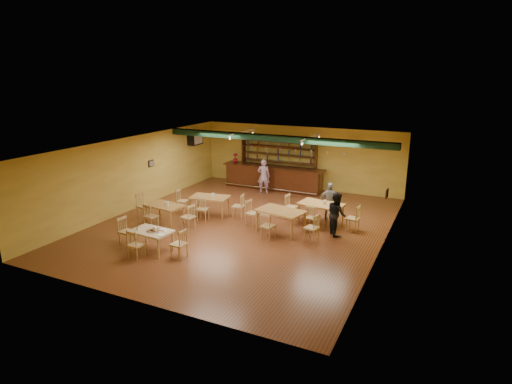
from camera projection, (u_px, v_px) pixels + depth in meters
The scene contains 23 objects.
floor at pixel (244, 225), 15.72m from camera, with size 12.00×12.00×0.00m, color brown.
ceiling_beam at pixel (274, 138), 17.37m from camera, with size 10.00×0.30×0.25m, color black.
track_rail_left at pixel (242, 132), 18.62m from camera, with size 0.05×2.50×0.05m, color silver.
track_rail_right at pixel (311, 137), 17.30m from camera, with size 0.05×2.50×0.05m, color silver.
ac_unit at pixel (195, 139), 20.72m from camera, with size 0.34×0.70×0.48m, color silver.
picture_left at pixel (151, 163), 18.18m from camera, with size 0.04×0.34×0.28m, color black.
picture_right at pixel (387, 193), 13.63m from camera, with size 0.04×0.34×0.28m, color black.
bar_counter at pixel (273, 178), 20.46m from camera, with size 5.04×0.85×1.13m, color #38190B.
back_bar_hutch at pixel (278, 164), 20.85m from camera, with size 3.90×0.40×2.28m, color #38190B.
poinsettia at pixel (235, 158), 21.10m from camera, with size 0.26×0.26×0.46m, color maroon.
dining_table_a at pixel (210, 206), 16.79m from camera, with size 1.49×0.89×0.74m, color #AD773D.
dining_table_b at pixel (321, 214), 15.72m from camera, with size 1.60×0.96×0.80m, color #AD773D.
dining_table_c at pixel (165, 214), 15.85m from camera, with size 1.43×0.86×0.72m, color #AD773D.
dining_table_d at pixel (280, 221), 14.90m from camera, with size 1.63×0.98×0.82m, color #AD773D.
near_table at pixel (152, 241), 13.33m from camera, with size 1.29×0.83×0.69m, color tan.
pizza_tray at pixel (153, 231), 13.20m from camera, with size 0.40×0.40×0.01m, color silver.
parmesan_shaker at pixel (138, 228), 13.27m from camera, with size 0.07×0.07×0.11m, color #EAE5C6.
napkin_stack at pixel (163, 230), 13.26m from camera, with size 0.20×0.15×0.03m, color white.
pizza_server at pixel (158, 231), 13.18m from camera, with size 0.32×0.09×0.00m, color silver.
side_plate at pixel (160, 235), 12.87m from camera, with size 0.22×0.22×0.01m, color white.
patron_bar at pixel (264, 176), 19.73m from camera, with size 0.59×0.39×1.61m, color #88499F.
patron_right_a at pixel (337, 214), 14.59m from camera, with size 0.74×0.58×1.53m, color black.
patron_right_b at pixel (330, 202), 16.05m from camera, with size 0.86×0.36×1.47m, color slate.
Camera 1 is at (6.79, -13.16, 5.44)m, focal length 29.66 mm.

